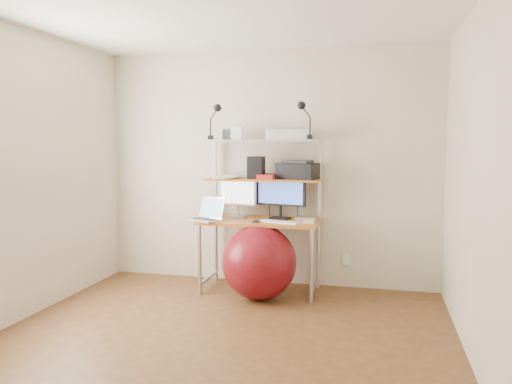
# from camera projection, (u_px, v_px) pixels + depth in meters

# --- Properties ---
(room) EXTENTS (3.60, 3.60, 3.60)m
(room) POSITION_uv_depth(u_px,v_px,m) (215.00, 180.00, 3.62)
(room) COLOR brown
(room) RESTS_ON ground
(computer_desk) EXTENTS (1.20, 0.60, 1.57)m
(computer_desk) POSITION_uv_depth(u_px,v_px,m) (262.00, 198.00, 5.10)
(computer_desk) COLOR #C87226
(computer_desk) RESTS_ON ground
(desktop) EXTENTS (1.20, 0.60, 0.00)m
(desktop) POSITION_uv_depth(u_px,v_px,m) (260.00, 220.00, 5.06)
(desktop) COLOR #C87226
(desktop) RESTS_ON computer_desk
(mid_shelf) EXTENTS (1.18, 0.34, 0.00)m
(mid_shelf) POSITION_uv_depth(u_px,v_px,m) (263.00, 179.00, 5.15)
(mid_shelf) COLOR #C87226
(mid_shelf) RESTS_ON computer_desk
(top_shelf) EXTENTS (1.18, 0.34, 0.00)m
(top_shelf) POSITION_uv_depth(u_px,v_px,m) (263.00, 140.00, 5.11)
(top_shelf) COLOR #B9B9BE
(top_shelf) RESTS_ON computer_desk
(floor) EXTENTS (3.60, 3.60, 0.00)m
(floor) POSITION_uv_depth(u_px,v_px,m) (216.00, 346.00, 3.74)
(floor) COLOR brown
(floor) RESTS_ON ground
(wall_outlet) EXTENTS (0.08, 0.01, 0.12)m
(wall_outlet) POSITION_uv_depth(u_px,v_px,m) (346.00, 259.00, 5.24)
(wall_outlet) COLOR white
(wall_outlet) RESTS_ON room
(monitor_silver) EXTENTS (0.42, 0.17, 0.46)m
(monitor_silver) POSITION_uv_depth(u_px,v_px,m) (238.00, 193.00, 5.25)
(monitor_silver) COLOR #ADADB1
(monitor_silver) RESTS_ON desktop
(monitor_black) EXTENTS (0.54, 0.19, 0.54)m
(monitor_black) POSITION_uv_depth(u_px,v_px,m) (280.00, 192.00, 5.11)
(monitor_black) COLOR black
(monitor_black) RESTS_ON desktop
(laptop) EXTENTS (0.42, 0.39, 0.29)m
(laptop) POSITION_uv_depth(u_px,v_px,m) (209.00, 215.00, 5.04)
(laptop) COLOR silver
(laptop) RESTS_ON desktop
(keyboard) EXTENTS (0.42, 0.23, 0.01)m
(keyboard) POSITION_uv_depth(u_px,v_px,m) (279.00, 222.00, 4.89)
(keyboard) COLOR white
(keyboard) RESTS_ON desktop
(mouse) EXTENTS (0.10, 0.08, 0.03)m
(mouse) POSITION_uv_depth(u_px,v_px,m) (309.00, 222.00, 4.84)
(mouse) COLOR white
(mouse) RESTS_ON desktop
(mac_mini) EXTENTS (0.21, 0.21, 0.04)m
(mac_mini) POSITION_uv_depth(u_px,v_px,m) (306.00, 219.00, 5.01)
(mac_mini) COLOR silver
(mac_mini) RESTS_ON desktop
(phone) EXTENTS (0.07, 0.12, 0.01)m
(phone) POSITION_uv_depth(u_px,v_px,m) (257.00, 221.00, 4.93)
(phone) COLOR black
(phone) RESTS_ON desktop
(printer) EXTENTS (0.45, 0.36, 0.19)m
(printer) POSITION_uv_depth(u_px,v_px,m) (298.00, 170.00, 5.09)
(printer) COLOR black
(printer) RESTS_ON mid_shelf
(nas_cube) EXTENTS (0.16, 0.16, 0.23)m
(nas_cube) POSITION_uv_depth(u_px,v_px,m) (256.00, 167.00, 5.14)
(nas_cube) COLOR black
(nas_cube) RESTS_ON mid_shelf
(red_box) EXTENTS (0.17, 0.12, 0.05)m
(red_box) POSITION_uv_depth(u_px,v_px,m) (265.00, 177.00, 5.04)
(red_box) COLOR red
(red_box) RESTS_ON mid_shelf
(scanner) EXTENTS (0.51, 0.40, 0.12)m
(scanner) POSITION_uv_depth(u_px,v_px,m) (288.00, 134.00, 5.06)
(scanner) COLOR white
(scanner) RESTS_ON top_shelf
(box_white) EXTENTS (0.12, 0.10, 0.13)m
(box_white) POSITION_uv_depth(u_px,v_px,m) (237.00, 133.00, 5.13)
(box_white) COLOR white
(box_white) RESTS_ON top_shelf
(box_grey) EXTENTS (0.14, 0.14, 0.11)m
(box_grey) POSITION_uv_depth(u_px,v_px,m) (230.00, 134.00, 5.20)
(box_grey) COLOR #2B2C2E
(box_grey) RESTS_ON top_shelf
(clip_lamp_left) EXTENTS (0.14, 0.08, 0.36)m
(clip_lamp_left) POSITION_uv_depth(u_px,v_px,m) (216.00, 114.00, 5.10)
(clip_lamp_left) COLOR black
(clip_lamp_left) RESTS_ON top_shelf
(clip_lamp_right) EXTENTS (0.15, 0.08, 0.37)m
(clip_lamp_right) POSITION_uv_depth(u_px,v_px,m) (303.00, 112.00, 4.89)
(clip_lamp_right) COLOR black
(clip_lamp_right) RESTS_ON top_shelf
(exercise_ball) EXTENTS (0.73, 0.73, 0.73)m
(exercise_ball) POSITION_uv_depth(u_px,v_px,m) (259.00, 262.00, 4.84)
(exercise_ball) COLOR maroon
(exercise_ball) RESTS_ON floor
(paper_stack) EXTENTS (0.36, 0.41, 0.03)m
(paper_stack) POSITION_uv_depth(u_px,v_px,m) (228.00, 176.00, 5.24)
(paper_stack) COLOR white
(paper_stack) RESTS_ON mid_shelf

